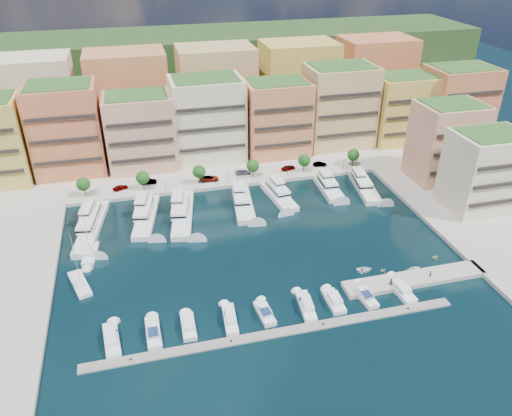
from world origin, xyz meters
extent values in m
plane|color=black|center=(0.00, 0.00, 0.00)|extent=(400.00, 400.00, 0.00)
cube|color=#9E998E|center=(0.00, 62.00, 0.00)|extent=(220.00, 64.00, 2.00)
cube|color=#9E998E|center=(62.00, -8.00, 0.00)|extent=(34.00, 76.00, 2.00)
cube|color=#1C3817|center=(0.00, 110.00, 0.00)|extent=(240.00, 40.00, 58.00)
cube|color=gray|center=(-3.00, -30.00, 0.00)|extent=(72.00, 2.20, 0.35)
cube|color=#9E998E|center=(30.00, -22.00, 0.00)|extent=(32.00, 5.00, 2.00)
cube|color=#BD763F|center=(-44.00, 52.00, 14.00)|extent=(20.00, 16.00, 26.00)
cube|color=black|center=(-44.00, 43.75, 14.00)|extent=(18.40, 0.50, 0.90)
cube|color=#255020|center=(-44.00, 52.00, 27.40)|extent=(17.60, 14.08, 0.80)
cube|color=tan|center=(-23.00, 50.00, 12.00)|extent=(20.00, 15.00, 22.00)
cube|color=black|center=(-23.00, 42.25, 12.00)|extent=(18.40, 0.50, 0.90)
cube|color=#255020|center=(-23.00, 50.00, 23.40)|extent=(17.60, 13.20, 0.80)
cube|color=beige|center=(-2.00, 52.00, 13.50)|extent=(22.00, 16.00, 25.00)
cube|color=black|center=(-2.00, 43.75, 13.50)|extent=(20.24, 0.50, 0.90)
cube|color=#255020|center=(-2.00, 52.00, 26.40)|extent=(19.36, 14.08, 0.80)
cube|color=#D57E50|center=(20.00, 50.00, 12.50)|extent=(20.00, 15.00, 23.00)
cube|color=black|center=(20.00, 42.25, 12.50)|extent=(18.40, 0.50, 0.90)
cube|color=#255020|center=(20.00, 50.00, 24.40)|extent=(17.60, 13.20, 0.80)
cube|color=tan|center=(42.00, 52.00, 14.00)|extent=(22.00, 16.00, 26.00)
cube|color=black|center=(42.00, 43.75, 14.00)|extent=(20.24, 0.50, 0.90)
cube|color=#255020|center=(42.00, 52.00, 27.40)|extent=(19.36, 14.08, 0.80)
cube|color=gold|center=(64.00, 50.00, 12.00)|extent=(20.00, 15.00, 22.00)
cube|color=black|center=(64.00, 42.25, 12.00)|extent=(18.40, 0.50, 0.90)
cube|color=#255020|center=(64.00, 50.00, 23.40)|extent=(17.60, 13.20, 0.80)
cube|color=#BD763F|center=(84.00, 48.00, 13.00)|extent=(22.00, 16.00, 24.00)
cube|color=black|center=(84.00, 39.75, 13.00)|extent=(20.24, 0.50, 0.90)
cube|color=#255020|center=(84.00, 48.00, 25.40)|extent=(19.36, 14.08, 0.80)
cube|color=tan|center=(62.00, 20.00, 12.00)|extent=(18.00, 14.00, 22.00)
cube|color=black|center=(62.00, 12.75, 12.00)|extent=(16.56, 0.50, 0.90)
cube|color=#255020|center=(62.00, 20.00, 23.40)|extent=(15.84, 12.32, 0.80)
cube|color=beige|center=(62.00, 2.00, 11.00)|extent=(18.00, 14.00, 20.00)
cube|color=black|center=(62.00, -5.25, 11.00)|extent=(16.56, 0.50, 0.90)
cube|color=#255020|center=(62.00, 2.00, 21.40)|extent=(15.84, 12.32, 0.80)
cube|color=beige|center=(-55.00, 74.00, 16.00)|extent=(26.00, 18.00, 30.00)
cube|color=#D57E50|center=(-25.00, 74.00, 16.00)|extent=(26.00, 18.00, 30.00)
cube|color=tan|center=(5.00, 74.00, 16.00)|extent=(26.00, 18.00, 30.00)
cube|color=gold|center=(35.00, 74.00, 16.00)|extent=(26.00, 18.00, 30.00)
cube|color=#BD763F|center=(65.00, 74.00, 16.00)|extent=(26.00, 18.00, 30.00)
cylinder|color=#473323|center=(-40.00, 33.50, 2.50)|extent=(0.24, 0.24, 3.00)
sphere|color=#124114|center=(-40.00, 33.50, 4.75)|extent=(3.80, 3.80, 3.80)
cylinder|color=#473323|center=(-24.00, 33.50, 2.50)|extent=(0.24, 0.24, 3.00)
sphere|color=#124114|center=(-24.00, 33.50, 4.75)|extent=(3.80, 3.80, 3.80)
cylinder|color=#473323|center=(-8.00, 33.50, 2.50)|extent=(0.24, 0.24, 3.00)
sphere|color=#124114|center=(-8.00, 33.50, 4.75)|extent=(3.80, 3.80, 3.80)
cylinder|color=#473323|center=(8.00, 33.50, 2.50)|extent=(0.24, 0.24, 3.00)
sphere|color=#124114|center=(8.00, 33.50, 4.75)|extent=(3.80, 3.80, 3.80)
cylinder|color=#473323|center=(24.00, 33.50, 2.50)|extent=(0.24, 0.24, 3.00)
sphere|color=#124114|center=(24.00, 33.50, 4.75)|extent=(3.80, 3.80, 3.80)
cylinder|color=#473323|center=(40.00, 33.50, 2.50)|extent=(0.24, 0.24, 3.00)
sphere|color=#124114|center=(40.00, 33.50, 4.75)|extent=(3.80, 3.80, 3.80)
cylinder|color=black|center=(-36.00, 31.20, 3.00)|extent=(0.10, 0.10, 4.00)
sphere|color=#FFF2CC|center=(-36.00, 31.20, 5.05)|extent=(0.30, 0.30, 0.30)
cylinder|color=black|center=(-18.00, 31.20, 3.00)|extent=(0.10, 0.10, 4.00)
sphere|color=#FFF2CC|center=(-18.00, 31.20, 5.05)|extent=(0.30, 0.30, 0.30)
cylinder|color=black|center=(0.00, 31.20, 3.00)|extent=(0.10, 0.10, 4.00)
sphere|color=#FFF2CC|center=(0.00, 31.20, 5.05)|extent=(0.30, 0.30, 0.30)
cylinder|color=black|center=(18.00, 31.20, 3.00)|extent=(0.10, 0.10, 4.00)
sphere|color=#FFF2CC|center=(18.00, 31.20, 5.05)|extent=(0.30, 0.30, 0.30)
cylinder|color=black|center=(36.00, 31.20, 3.00)|extent=(0.10, 0.10, 4.00)
sphere|color=#FFF2CC|center=(36.00, 31.20, 5.05)|extent=(0.30, 0.30, 0.30)
cube|color=white|center=(-37.93, 16.33, 0.35)|extent=(8.55, 25.70, 2.30)
cube|color=white|center=(-37.93, 18.86, 2.40)|extent=(5.85, 14.33, 1.80)
cube|color=black|center=(-37.93, 18.86, 2.40)|extent=(5.92, 14.40, 0.55)
cube|color=white|center=(-37.93, 20.89, 4.00)|extent=(3.84, 7.93, 1.40)
cylinder|color=#B2B2B7|center=(-37.93, 22.41, 5.60)|extent=(0.14, 0.14, 1.80)
cube|color=white|center=(-24.34, 18.26, 0.35)|extent=(8.49, 21.95, 2.30)
cube|color=white|center=(-24.34, 20.41, 2.40)|extent=(5.86, 12.30, 1.80)
cube|color=black|center=(-24.34, 20.41, 2.40)|extent=(5.93, 12.37, 0.55)
cube|color=white|center=(-24.34, 22.13, 4.00)|extent=(3.87, 6.84, 1.40)
cylinder|color=#B2B2B7|center=(-24.34, 23.41, 5.60)|extent=(0.14, 0.14, 1.80)
cube|color=black|center=(-24.34, 18.26, -0.10)|extent=(8.55, 22.01, 0.35)
cube|color=white|center=(-14.93, 17.17, 0.35)|extent=(8.76, 24.13, 2.30)
cube|color=white|center=(-14.93, 19.53, 2.40)|extent=(6.08, 13.49, 1.80)
cube|color=black|center=(-14.93, 19.53, 2.40)|extent=(6.15, 13.56, 0.55)
cube|color=white|center=(-14.93, 21.43, 4.00)|extent=(4.03, 7.49, 1.40)
cylinder|color=#B2B2B7|center=(-14.93, 22.85, 5.60)|extent=(0.14, 0.14, 1.80)
cube|color=white|center=(1.58, 18.90, 0.35)|extent=(7.24, 20.64, 2.30)
cube|color=white|center=(1.58, 20.92, 2.40)|extent=(5.28, 11.51, 1.80)
cube|color=black|center=(1.58, 20.92, 2.40)|extent=(5.34, 11.58, 0.55)
cube|color=white|center=(1.58, 22.54, 4.00)|extent=(3.61, 6.37, 1.40)
cylinder|color=#B2B2B7|center=(1.58, 23.75, 5.60)|extent=(0.14, 0.14, 1.80)
cube|color=white|center=(12.18, 20.40, 0.35)|extent=(6.60, 17.62, 2.30)
cube|color=white|center=(12.18, 22.12, 2.40)|extent=(4.85, 9.84, 1.80)
cube|color=black|center=(12.18, 22.12, 2.40)|extent=(4.92, 9.91, 0.55)
cube|color=white|center=(12.18, 23.50, 4.00)|extent=(3.34, 5.45, 1.40)
cylinder|color=#B2B2B7|center=(12.18, 24.53, 5.60)|extent=(0.14, 0.14, 1.80)
cube|color=black|center=(12.18, 20.40, -0.10)|extent=(6.66, 17.68, 0.35)
cube|color=white|center=(27.51, 21.45, 0.35)|extent=(5.52, 15.32, 2.30)
cube|color=white|center=(27.51, 22.96, 2.40)|extent=(4.32, 8.49, 1.80)
cube|color=black|center=(27.51, 22.96, 2.40)|extent=(4.39, 8.56, 0.55)
cube|color=white|center=(27.51, 24.17, 4.00)|extent=(3.08, 4.67, 1.40)
cylinder|color=#B2B2B7|center=(27.51, 25.07, 5.60)|extent=(0.14, 0.14, 1.80)
cube|color=white|center=(37.71, 19.49, 0.35)|extent=(7.58, 19.52, 2.30)
cube|color=white|center=(37.71, 21.39, 2.40)|extent=(5.41, 10.93, 1.80)
cube|color=black|center=(37.71, 21.39, 2.40)|extent=(5.48, 11.00, 0.55)
cube|color=white|center=(37.71, 22.91, 4.00)|extent=(3.65, 6.07, 1.40)
cylinder|color=#B2B2B7|center=(37.71, 24.05, 5.60)|extent=(0.14, 0.14, 1.80)
cube|color=white|center=(-33.19, -24.50, 0.25)|extent=(3.43, 9.00, 1.40)
cube|color=white|center=(-33.19, -24.94, 1.55)|extent=(2.43, 4.39, 1.10)
cube|color=black|center=(-33.19, -23.18, 1.30)|extent=(1.90, 0.27, 0.55)
cube|color=white|center=(-25.64, -24.50, 0.25)|extent=(2.73, 8.25, 1.40)
cube|color=white|center=(-25.64, -24.91, 1.55)|extent=(2.09, 3.97, 1.10)
cube|color=black|center=(-25.64, -23.27, 1.30)|extent=(1.88, 0.13, 0.55)
cube|color=navy|center=(-25.64, -25.98, 2.15)|extent=(1.86, 2.49, 0.12)
cube|color=white|center=(-19.07, -24.50, 0.25)|extent=(2.72, 7.15, 1.40)
cube|color=white|center=(-19.07, -24.85, 1.55)|extent=(2.07, 3.45, 1.10)
cube|color=black|center=(-19.07, -23.44, 1.30)|extent=(1.84, 0.14, 0.55)
cube|color=white|center=(-11.01, -24.50, 0.25)|extent=(2.99, 8.63, 1.40)
cube|color=white|center=(-11.01, -24.92, 1.55)|extent=(2.14, 4.19, 1.10)
cube|color=black|center=(-11.01, -23.23, 1.30)|extent=(1.71, 0.23, 0.55)
cube|color=white|center=(-4.06, -24.50, 0.25)|extent=(3.05, 7.28, 1.40)
cube|color=white|center=(-4.06, -24.85, 1.55)|extent=(2.19, 3.56, 1.10)
cube|color=black|center=(-4.06, -23.44, 1.30)|extent=(1.75, 0.26, 0.55)
cube|color=navy|center=(-4.06, -25.78, 2.15)|extent=(1.88, 2.27, 0.12)
cube|color=white|center=(4.48, -24.50, 0.25)|extent=(3.28, 9.08, 1.40)
cube|color=white|center=(4.48, -24.94, 1.55)|extent=(2.31, 4.43, 1.10)
cube|color=black|center=(4.48, -23.17, 1.30)|extent=(1.77, 0.27, 0.55)
cube|color=white|center=(10.45, -24.50, 0.25)|extent=(2.80, 7.33, 1.40)
cube|color=white|center=(10.45, -24.86, 1.55)|extent=(2.15, 3.53, 1.10)
cube|color=black|center=(10.45, -23.41, 1.30)|extent=(1.94, 0.13, 0.55)
cube|color=white|center=(17.11, -24.50, 0.25)|extent=(3.29, 7.87, 1.40)
cube|color=white|center=(17.11, -24.88, 1.55)|extent=(2.30, 3.86, 1.10)
cube|color=black|center=(17.11, -23.35, 1.30)|extent=(1.75, 0.30, 0.55)
cube|color=navy|center=(17.11, -25.88, 2.15)|extent=(1.95, 2.47, 0.12)
cube|color=white|center=(25.24, -24.50, 0.25)|extent=(3.44, 8.85, 1.40)
cube|color=white|center=(25.24, -24.93, 1.55)|extent=(2.47, 4.31, 1.10)
cube|color=black|center=(25.24, -23.20, 1.30)|extent=(1.97, 0.26, 0.55)
cube|color=white|center=(-39.73, -5.85, 0.20)|extent=(5.57, 10.03, 1.20)
cube|color=white|center=(-39.73, -6.81, 1.10)|extent=(2.33, 2.80, 0.60)
cylinder|color=#B2B2B7|center=(-39.73, -5.37, 6.80)|extent=(0.14, 0.14, 12.00)
cylinder|color=#B2B2B7|center=(-39.73, -7.29, 1.80)|extent=(1.40, 4.16, 0.10)
cube|color=white|center=(-37.88, 5.25, 0.20)|extent=(3.81, 9.13, 1.20)
cube|color=white|center=(-37.88, 4.36, 1.10)|extent=(1.89, 2.40, 0.60)
cylinder|color=#B2B2B7|center=(-37.88, 5.69, 6.80)|extent=(0.14, 0.14, 12.00)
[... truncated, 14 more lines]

